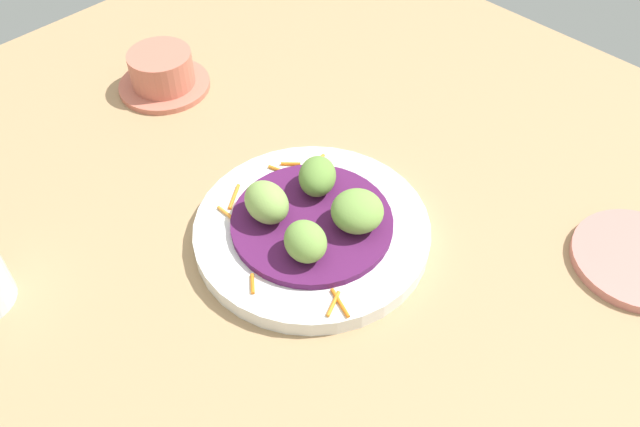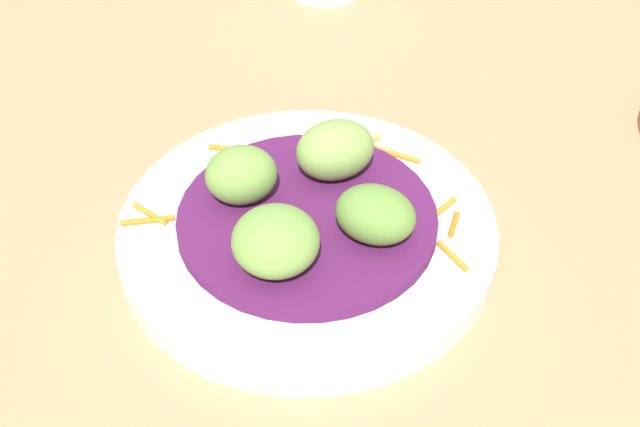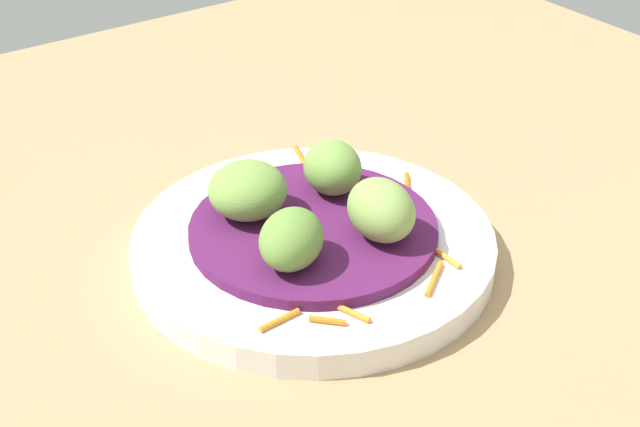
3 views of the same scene
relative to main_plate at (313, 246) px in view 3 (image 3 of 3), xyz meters
The scene contains 8 objects.
table_surface 5.50cm from the main_plate, behind, with size 110.00×110.00×2.00cm, color tan.
main_plate is the anchor object (origin of this frame).
cabbage_bed 1.41cm from the main_plate, 153.43° to the left, with size 17.60×17.60×0.85cm, color #51194C.
carrot_garnish 3.33cm from the main_plate, 140.23° to the right, with size 21.52×19.64×0.40cm.
guac_scoop_left 6.15cm from the main_plate, 37.87° to the left, with size 5.58×5.60×3.94cm, color #759E47.
guac_scoop_center 6.09cm from the main_plate, 127.87° to the left, with size 5.34×4.14×3.76cm, color olive.
guac_scoop_right 6.21cm from the main_plate, 142.13° to the right, with size 4.32×5.55×4.16cm, color #84A851.
guac_scoop_back 6.15cm from the main_plate, 52.13° to the right, with size 4.23×4.89×3.94cm, color #759E47.
Camera 3 is at (-38.95, 29.94, 40.00)cm, focal length 51.27 mm.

